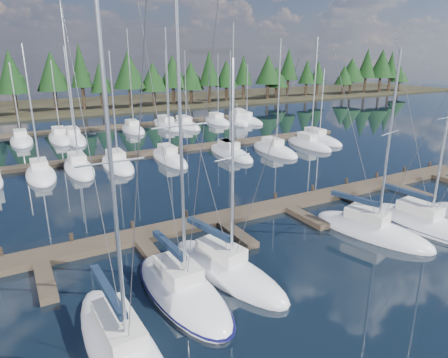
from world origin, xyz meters
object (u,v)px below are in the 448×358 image
main_dock (287,207)px  motor_yacht_right (238,121)px  front_sailboat_1 (182,290)px  front_sailboat_3 (371,230)px  front_sailboat_0 (124,352)px  front_sailboat_2 (226,269)px  front_sailboat_4 (423,224)px

main_dock → motor_yacht_right: bearing=64.7°
front_sailboat_1 → front_sailboat_3: 14.20m
front_sailboat_1 → front_sailboat_3: (14.19, 0.37, -0.01)m
front_sailboat_0 → front_sailboat_2: (6.80, 3.66, -0.01)m
front_sailboat_0 → front_sailboat_1: front_sailboat_1 is taller
front_sailboat_1 → motor_yacht_right: 52.13m
main_dock → front_sailboat_1: front_sailboat_1 is taller
front_sailboat_0 → front_sailboat_1: (3.83, 2.97, -0.00)m
main_dock → front_sailboat_2: bearing=-145.9°
front_sailboat_2 → front_sailboat_4: front_sailboat_4 is taller
front_sailboat_3 → motor_yacht_right: size_ratio=1.48×
front_sailboat_1 → front_sailboat_2: size_ratio=1.29×
front_sailboat_0 → motor_yacht_right: size_ratio=1.76×
front_sailboat_4 → motor_yacht_right: 45.16m
front_sailboat_3 → front_sailboat_0: bearing=-169.5°
front_sailboat_0 → front_sailboat_3: front_sailboat_0 is taller
front_sailboat_0 → front_sailboat_2: size_ratio=1.23×
front_sailboat_2 → front_sailboat_3: size_ratio=0.97×
motor_yacht_right → main_dock: bearing=-115.3°
main_dock → front_sailboat_0: front_sailboat_0 is taller
front_sailboat_2 → motor_yacht_right: 49.94m
main_dock → front_sailboat_2: 10.82m
front_sailboat_2 → front_sailboat_3: 11.22m
front_sailboat_0 → motor_yacht_right: front_sailboat_0 is taller
front_sailboat_0 → motor_yacht_right: bearing=54.5°
main_dock → front_sailboat_4: (6.42, -7.39, 0.08)m
front_sailboat_2 → main_dock: bearing=34.1°
front_sailboat_0 → front_sailboat_1: size_ratio=0.95×
front_sailboat_1 → motor_yacht_right: bearing=56.0°
front_sailboat_2 → motor_yacht_right: size_ratio=1.43×
main_dock → motor_yacht_right: motor_yacht_right is taller
front_sailboat_2 → motor_yacht_right: front_sailboat_2 is taller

